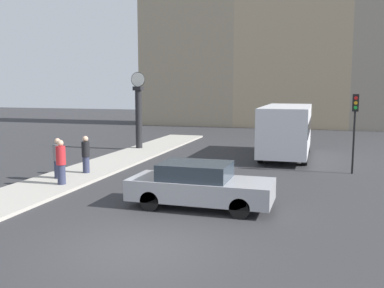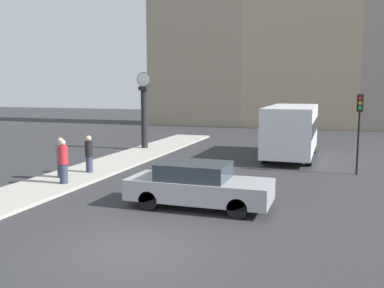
% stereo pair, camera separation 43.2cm
% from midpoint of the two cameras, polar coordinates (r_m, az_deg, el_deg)
% --- Properties ---
extents(ground_plane, '(120.00, 120.00, 0.00)m').
position_cam_midpoint_polar(ground_plane, '(10.59, -6.86, -13.67)').
color(ground_plane, '#2D2D30').
extents(sidewalk_corner, '(2.66, 24.80, 0.12)m').
position_cam_midpoint_polar(sidewalk_corner, '(22.16, -9.34, -2.33)').
color(sidewalk_corner, '#A39E93').
rests_on(sidewalk_corner, ground_plane).
extents(building_row, '(27.42, 5.00, 18.90)m').
position_cam_midpoint_polar(building_row, '(43.27, 13.17, 13.96)').
color(building_row, gray).
rests_on(building_row, ground_plane).
extents(sedan_car, '(4.56, 1.84, 1.45)m').
position_cam_midpoint_polar(sedan_car, '(13.71, 1.74, -5.50)').
color(sedan_car, '#9E9EA3').
rests_on(sedan_car, ground_plane).
extents(bus_distant, '(2.45, 7.05, 2.83)m').
position_cam_midpoint_polar(bus_distant, '(23.89, 13.65, 2.02)').
color(bus_distant, silver).
rests_on(bus_distant, ground_plane).
extents(traffic_light_far, '(0.26, 0.24, 3.54)m').
position_cam_midpoint_polar(traffic_light_far, '(20.05, 21.99, 3.34)').
color(traffic_light_far, black).
rests_on(traffic_light_far, ground_plane).
extents(street_clock, '(0.91, 0.52, 4.64)m').
position_cam_midpoint_polar(street_clock, '(26.44, -5.92, 4.21)').
color(street_clock, black).
rests_on(street_clock, sidewalk_corner).
extents(pedestrian_grey_jacket, '(0.40, 0.40, 1.66)m').
position_cam_midpoint_polar(pedestrian_grey_jacket, '(18.42, -16.41, -1.79)').
color(pedestrian_grey_jacket, '#2D334C').
rests_on(pedestrian_grey_jacket, sidewalk_corner).
extents(pedestrian_red_top, '(0.36, 0.36, 1.72)m').
position_cam_midpoint_polar(pedestrian_red_top, '(17.21, -16.10, -2.26)').
color(pedestrian_red_top, '#2D334C').
rests_on(pedestrian_red_top, sidewalk_corner).
extents(pedestrian_black_jacket, '(0.34, 0.34, 1.62)m').
position_cam_midpoint_polar(pedestrian_black_jacket, '(19.24, -12.95, -1.28)').
color(pedestrian_black_jacket, '#2D334C').
rests_on(pedestrian_black_jacket, sidewalk_corner).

